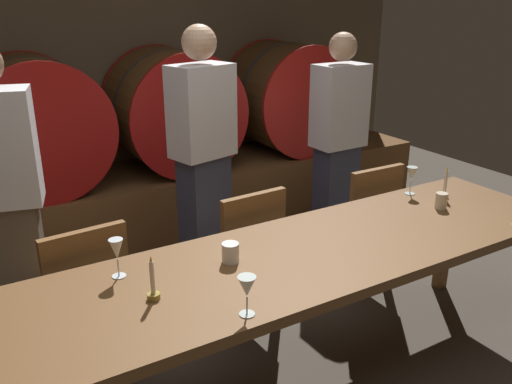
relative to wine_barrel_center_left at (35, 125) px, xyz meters
name	(u,v)px	position (x,y,z in m)	size (l,w,h in m)	color
back_wall	(86,67)	(0.55, 0.55, 0.33)	(6.40, 0.24, 2.62)	brown
barrel_shelf	(118,205)	(0.55, 0.00, -0.74)	(5.76, 0.90, 0.49)	brown
wine_barrel_center_left	(35,125)	(0.00, 0.00, 0.00)	(1.00, 0.78, 1.00)	brown
wine_barrel_center_right	(173,110)	(1.08, 0.00, 0.00)	(1.00, 0.78, 1.00)	brown
wine_barrel_far_right	(287,97)	(2.23, 0.00, 0.00)	(1.00, 0.78, 1.00)	#513319
dining_table	(309,264)	(0.77, -2.34, -0.29)	(2.91, 0.78, 0.76)	brown
chair_left	(84,296)	(-0.14, -1.72, -0.49)	(0.43, 0.43, 0.88)	brown
chair_center	(244,252)	(0.77, -1.72, -0.49)	(0.42, 0.42, 0.88)	brown
chair_right	(363,221)	(1.67, -1.72, -0.49)	(0.41, 0.41, 0.88)	brown
guest_left	(6,204)	(-0.38, -1.22, -0.13)	(0.43, 0.33, 1.67)	brown
guest_center	(203,161)	(0.80, -1.16, -0.10)	(0.43, 0.32, 1.72)	#33384C
guest_right	(338,143)	(1.93, -1.12, -0.14)	(0.39, 0.25, 1.64)	#33384C
candle_left	(153,288)	(0.00, -2.37, -0.17)	(0.05, 0.05, 0.19)	olive
candle_right	(445,189)	(1.86, -2.18, -0.17)	(0.05, 0.05, 0.19)	olive
wine_glass_far_left	(117,251)	(-0.06, -2.12, -0.10)	(0.06, 0.06, 0.17)	white
wine_glass_center_left	(247,288)	(0.26, -2.65, -0.10)	(0.07, 0.07, 0.16)	silver
wine_glass_center_right	(412,174)	(1.74, -2.03, -0.10)	(0.06, 0.06, 0.17)	silver
cup_left	(230,253)	(0.40, -2.25, -0.17)	(0.08, 0.08, 0.09)	white
cup_right	(441,201)	(1.71, -2.29, -0.17)	(0.06, 0.06, 0.09)	beige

